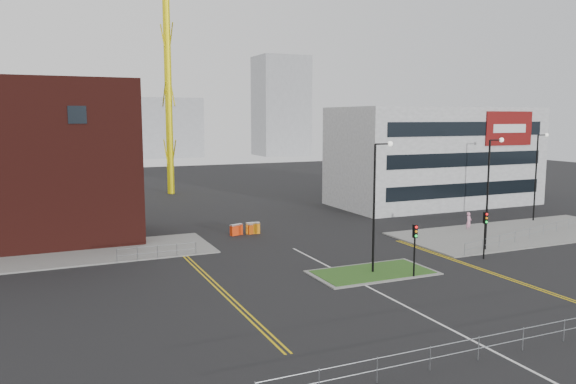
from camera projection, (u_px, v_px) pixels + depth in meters
name	position (u px, v px, depth m)	size (l,w,h in m)	color
ground	(420.00, 314.00, 31.10)	(200.00, 200.00, 0.00)	black
pavement_left	(30.00, 258.00, 43.04)	(28.00, 8.00, 0.12)	slate
pavement_right	(520.00, 233.00, 52.60)	(24.00, 10.00, 0.12)	slate
island_kerb	(373.00, 273.00, 39.15)	(8.60, 4.60, 0.08)	slate
grass_island	(373.00, 272.00, 39.15)	(8.00, 4.00, 0.12)	#24541C
office_block	(434.00, 156.00, 69.72)	(25.00, 12.20, 12.00)	#9FA0A3
streetlamp_island	(377.00, 196.00, 38.53)	(1.46, 0.36, 9.18)	black
streetlamp_right_near	(490.00, 185.00, 45.15)	(1.46, 0.36, 9.18)	black
streetlamp_right_far	(538.00, 170.00, 58.01)	(1.46, 0.36, 9.18)	black
traffic_light_island	(415.00, 240.00, 37.79)	(0.28, 0.33, 3.65)	black
traffic_light_right	(485.00, 226.00, 42.81)	(0.28, 0.33, 3.65)	black
railing_front	(502.00, 339.00, 25.56)	(24.05, 0.05, 1.10)	gray
railing_left	(157.00, 250.00, 42.92)	(6.05, 0.05, 1.10)	gray
railing_right	(530.00, 231.00, 49.64)	(19.05, 5.05, 1.10)	gray
centre_line	(399.00, 303.00, 32.92)	(0.15, 30.00, 0.01)	silver
yellow_left_a	(212.00, 284.00, 36.57)	(0.12, 24.00, 0.01)	gold
yellow_left_b	(217.00, 284.00, 36.69)	(0.12, 24.00, 0.01)	gold
yellow_right_a	(477.00, 269.00, 40.35)	(0.12, 20.00, 0.01)	gold
yellow_right_b	(480.00, 268.00, 40.47)	(0.12, 20.00, 0.01)	gold
skyline_b	(155.00, 128.00, 151.93)	(24.00, 12.00, 16.00)	gray
skyline_c	(281.00, 106.00, 160.62)	(14.00, 12.00, 28.00)	gray
skyline_d	(82.00, 135.00, 154.06)	(30.00, 12.00, 12.00)	gray
pedestrian	(469.00, 222.00, 53.70)	(0.65, 0.43, 1.80)	pink
barrier_left	(253.00, 228.00, 52.40)	(1.23, 0.70, 0.98)	#CA4A0B
barrier_mid	(236.00, 229.00, 51.74)	(1.28, 0.76, 1.02)	#F83A0D
barrier_right	(253.00, 228.00, 52.39)	(1.32, 0.60, 1.07)	orange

